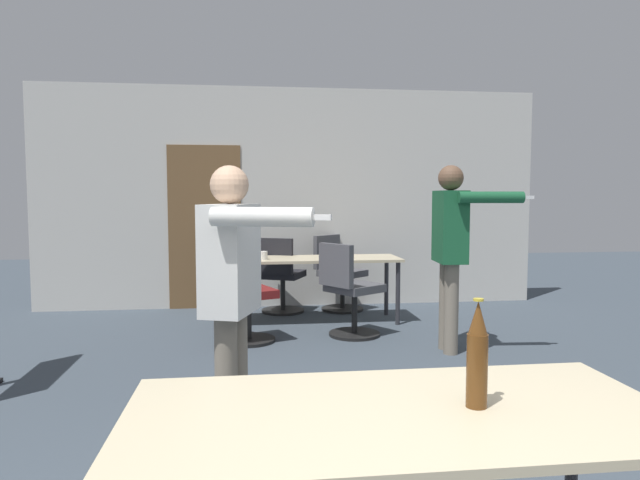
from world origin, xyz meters
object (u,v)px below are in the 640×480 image
object	(u,v)px
office_chair_mid_tucked	(281,278)
person_right_polo	(451,240)
person_left_plaid	(233,280)
drink_cup	(263,255)
office_chair_far_right	(241,297)
beer_bottle	(477,356)
office_chair_side_rolled	(349,292)
office_chair_far_left	(338,275)

from	to	relation	value
office_chair_mid_tucked	person_right_polo	bearing A→B (deg)	-28.84
person_left_plaid	drink_cup	bearing A→B (deg)	-166.15
office_chair_far_right	office_chair_mid_tucked	bearing A→B (deg)	138.90
office_chair_mid_tucked	beer_bottle	xyz separation A→B (m)	(0.36, -5.09, 0.47)
person_left_plaid	person_right_polo	world-z (taller)	person_right_polo
office_chair_side_rolled	office_chair_far_left	distance (m)	1.39
beer_bottle	drink_cup	size ratio (longest dim) A/B	3.99
office_chair_far_left	person_left_plaid	bearing A→B (deg)	32.28
office_chair_mid_tucked	drink_cup	xyz separation A→B (m)	(-0.22, -0.63, 0.34)
office_chair_side_rolled	person_right_polo	bearing A→B (deg)	17.42
office_chair_far_right	beer_bottle	world-z (taller)	beer_bottle
office_chair_side_rolled	drink_cup	distance (m)	1.09
person_right_polo	drink_cup	size ratio (longest dim) A/B	18.76
person_right_polo	office_chair_far_left	size ratio (longest dim) A/B	1.83
person_right_polo	office_chair_far_left	xyz separation A→B (m)	(-0.72, 2.04, -0.59)
office_chair_far_right	beer_bottle	distance (m)	3.86
office_chair_mid_tucked	beer_bottle	bearing A→B (deg)	-62.00
office_chair_side_rolled	beer_bottle	bearing A→B (deg)	-38.16
office_chair_side_rolled	beer_bottle	distance (m)	3.87
office_chair_mid_tucked	beer_bottle	world-z (taller)	beer_bottle
person_right_polo	drink_cup	bearing A→B (deg)	-122.80
office_chair_far_right	drink_cup	world-z (taller)	office_chair_far_right
person_left_plaid	office_chair_mid_tucked	bearing A→B (deg)	-168.76
office_chair_mid_tucked	office_chair_far_left	bearing A→B (deg)	35.00
office_chair_far_right	office_chair_mid_tucked	distance (m)	1.42
person_right_polo	beer_bottle	distance (m)	3.37
office_chair_side_rolled	office_chair_far_left	world-z (taller)	office_chair_side_rolled
person_left_plaid	office_chair_far_right	xyz separation A→B (m)	(0.01, 2.33, -0.51)
office_chair_far_left	beer_bottle	world-z (taller)	beer_bottle
person_right_polo	beer_bottle	bearing A→B (deg)	-14.17
beer_bottle	office_chair_far_right	bearing A→B (deg)	102.33
person_left_plaid	office_chair_side_rolled	bearing A→B (deg)	174.31
office_chair_mid_tucked	office_chair_far_left	xyz separation A→B (m)	(0.72, 0.14, 0.00)
office_chair_far_left	drink_cup	world-z (taller)	office_chair_far_left
person_left_plaid	office_chair_side_rolled	size ratio (longest dim) A/B	1.67
person_left_plaid	office_chair_far_right	size ratio (longest dim) A/B	1.69
office_chair_mid_tucked	drink_cup	size ratio (longest dim) A/B	10.23
person_left_plaid	beer_bottle	world-z (taller)	person_left_plaid
office_chair_mid_tucked	drink_cup	distance (m)	0.75
person_left_plaid	drink_cup	world-z (taller)	person_left_plaid
drink_cup	person_left_plaid	bearing A→B (deg)	-94.62
person_right_polo	person_left_plaid	bearing A→B (deg)	-42.56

